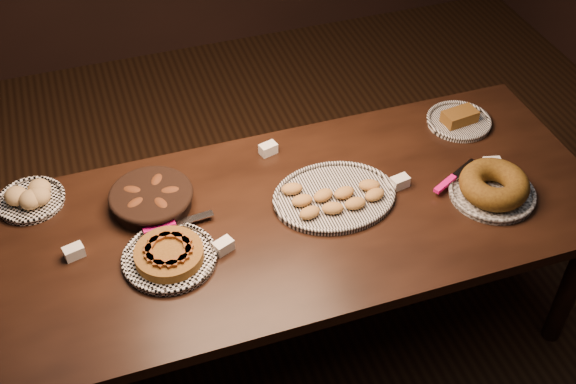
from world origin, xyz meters
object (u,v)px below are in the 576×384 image
object	(u,v)px
apple_tart_plate	(169,255)
madeleine_platter	(334,197)
buffet_table	(296,227)
bundt_cake_plate	(493,187)

from	to	relation	value
apple_tart_plate	madeleine_platter	bearing A→B (deg)	10.55
buffet_table	madeleine_platter	bearing A→B (deg)	6.84
buffet_table	apple_tart_plate	size ratio (longest dim) A/B	6.49
madeleine_platter	apple_tart_plate	bearing A→B (deg)	-171.03
madeleine_platter	bundt_cake_plate	distance (m)	0.61
buffet_table	apple_tart_plate	distance (m)	0.52
buffet_table	apple_tart_plate	world-z (taller)	apple_tart_plate
bundt_cake_plate	madeleine_platter	bearing A→B (deg)	177.58
apple_tart_plate	madeleine_platter	world-z (taller)	apple_tart_plate
buffet_table	bundt_cake_plate	size ratio (longest dim) A/B	6.22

